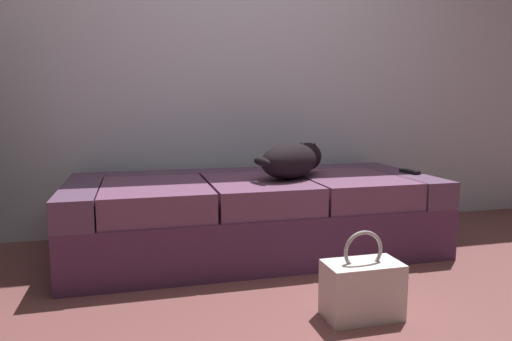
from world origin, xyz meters
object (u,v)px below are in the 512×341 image
Objects in this scene: handbag at (362,289)px; tv_remote at (410,172)px; couch at (254,215)px; dog_dark at (293,160)px.

tv_remote is at bearing 48.89° from handbag.
couch is 3.93× the size of dog_dark.
handbag is (0.21, -1.00, -0.10)m from couch.
handbag is (-0.02, -0.94, -0.44)m from dog_dark.
tv_remote is at bearing -4.93° from couch.
tv_remote is 1.26m from handbag.
couch is at bearing 166.90° from tv_remote.
dog_dark is 1.46× the size of handbag.
tv_remote reaches higher than handbag.
tv_remote is 0.40× the size of handbag.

